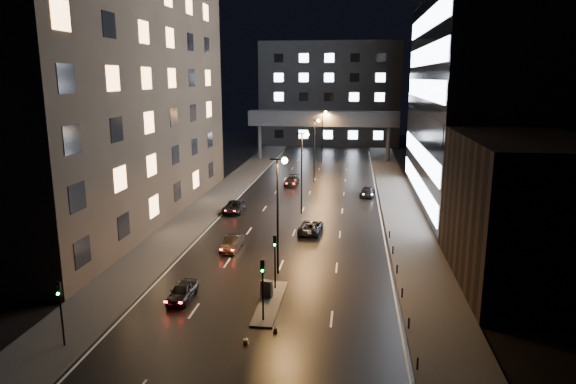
% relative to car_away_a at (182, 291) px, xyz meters
% --- Properties ---
extents(ground, '(160.00, 160.00, 0.00)m').
position_rel_car_away_a_xyz_m(ground, '(6.45, 38.17, -0.67)').
color(ground, black).
rests_on(ground, ground).
extents(sidewalk_left, '(5.00, 110.00, 0.15)m').
position_rel_car_away_a_xyz_m(sidewalk_left, '(-6.05, 33.17, -0.59)').
color(sidewalk_left, '#383533').
rests_on(sidewalk_left, ground).
extents(sidewalk_right, '(5.00, 110.00, 0.15)m').
position_rel_car_away_a_xyz_m(sidewalk_right, '(18.95, 33.17, -0.59)').
color(sidewalk_right, '#383533').
rests_on(sidewalk_right, ground).
extents(building_left, '(15.00, 48.00, 40.00)m').
position_rel_car_away_a_xyz_m(building_left, '(-16.05, 22.17, 19.33)').
color(building_left, '#2D2319').
rests_on(building_left, ground).
extents(building_right_low, '(10.00, 18.00, 12.00)m').
position_rel_car_away_a_xyz_m(building_right_low, '(26.45, 7.17, 5.33)').
color(building_right_low, black).
rests_on(building_right_low, ground).
extents(building_right_glass, '(20.00, 36.00, 45.00)m').
position_rel_car_away_a_xyz_m(building_right_glass, '(31.45, 34.17, 21.83)').
color(building_right_glass, black).
rests_on(building_right_glass, ground).
extents(building_far, '(34.00, 14.00, 25.00)m').
position_rel_car_away_a_xyz_m(building_far, '(6.45, 96.17, 11.83)').
color(building_far, '#333335').
rests_on(building_far, ground).
extents(skybridge, '(30.00, 3.00, 10.00)m').
position_rel_car_away_a_xyz_m(skybridge, '(6.45, 68.17, 7.67)').
color(skybridge, '#333335').
rests_on(skybridge, ground).
extents(median_island, '(1.60, 8.00, 0.15)m').
position_rel_car_away_a_xyz_m(median_island, '(6.75, 0.17, -0.59)').
color(median_island, '#383533').
rests_on(median_island, ground).
extents(traffic_signal_near, '(0.28, 0.34, 4.40)m').
position_rel_car_away_a_xyz_m(traffic_signal_near, '(6.75, 2.67, 2.42)').
color(traffic_signal_near, black).
rests_on(traffic_signal_near, median_island).
extents(traffic_signal_far, '(0.28, 0.34, 4.40)m').
position_rel_car_away_a_xyz_m(traffic_signal_far, '(6.75, -2.83, 2.42)').
color(traffic_signal_far, black).
rests_on(traffic_signal_far, median_island).
extents(traffic_signal_corner, '(0.28, 0.34, 4.40)m').
position_rel_car_away_a_xyz_m(traffic_signal_corner, '(-5.05, -7.83, 2.27)').
color(traffic_signal_corner, black).
rests_on(traffic_signal_corner, ground).
extents(bollard_row, '(0.12, 25.12, 0.90)m').
position_rel_car_away_a_xyz_m(bollard_row, '(16.65, 4.67, -0.22)').
color(bollard_row, black).
rests_on(bollard_row, ground).
extents(streetlight_near, '(1.45, 0.50, 10.15)m').
position_rel_car_away_a_xyz_m(streetlight_near, '(6.61, 6.17, 5.83)').
color(streetlight_near, black).
rests_on(streetlight_near, ground).
extents(streetlight_mid_a, '(1.45, 0.50, 10.15)m').
position_rel_car_away_a_xyz_m(streetlight_mid_a, '(6.61, 26.17, 5.83)').
color(streetlight_mid_a, black).
rests_on(streetlight_mid_a, ground).
extents(streetlight_mid_b, '(1.45, 0.50, 10.15)m').
position_rel_car_away_a_xyz_m(streetlight_mid_b, '(6.61, 46.17, 5.83)').
color(streetlight_mid_b, black).
rests_on(streetlight_mid_b, ground).
extents(streetlight_far, '(1.45, 0.50, 10.15)m').
position_rel_car_away_a_xyz_m(streetlight_far, '(6.61, 66.17, 5.83)').
color(streetlight_far, black).
rests_on(streetlight_far, ground).
extents(car_away_a, '(1.68, 3.96, 1.34)m').
position_rel_car_away_a_xyz_m(car_away_a, '(0.00, 0.00, 0.00)').
color(car_away_a, black).
rests_on(car_away_a, ground).
extents(car_away_b, '(1.61, 4.21, 1.37)m').
position_rel_car_away_a_xyz_m(car_away_b, '(1.06, 11.74, 0.02)').
color(car_away_b, black).
rests_on(car_away_b, ground).
extents(car_away_c, '(2.28, 4.95, 1.37)m').
position_rel_car_away_a_xyz_m(car_away_c, '(-2.06, 25.85, 0.02)').
color(car_away_c, black).
rests_on(car_away_c, ground).
extents(car_away_d, '(2.17, 4.83, 1.37)m').
position_rel_car_away_a_xyz_m(car_away_d, '(3.20, 43.08, 0.02)').
color(car_away_d, black).
rests_on(car_away_d, ground).
extents(car_toward_a, '(2.64, 5.09, 1.37)m').
position_rel_car_away_a_xyz_m(car_toward_a, '(8.25, 18.41, 0.02)').
color(car_toward_a, black).
rests_on(car_toward_a, ground).
extents(car_toward_b, '(2.45, 4.83, 1.34)m').
position_rel_car_away_a_xyz_m(car_toward_b, '(14.81, 37.09, 0.00)').
color(car_toward_b, black).
rests_on(car_toward_b, ground).
extents(utility_cabinet, '(0.95, 0.68, 1.30)m').
position_rel_car_away_a_xyz_m(utility_cabinet, '(6.35, 1.04, 0.13)').
color(utility_cabinet, '#48484A').
rests_on(utility_cabinet, median_island).
extents(cone_a, '(0.42, 0.42, 0.54)m').
position_rel_car_away_a_xyz_m(cone_a, '(7.82, -4.28, -0.40)').
color(cone_a, '#FF340D').
rests_on(cone_a, ground).
extents(cone_b, '(0.45, 0.45, 0.45)m').
position_rel_car_away_a_xyz_m(cone_b, '(6.15, -5.93, -0.44)').
color(cone_b, orange).
rests_on(cone_b, ground).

